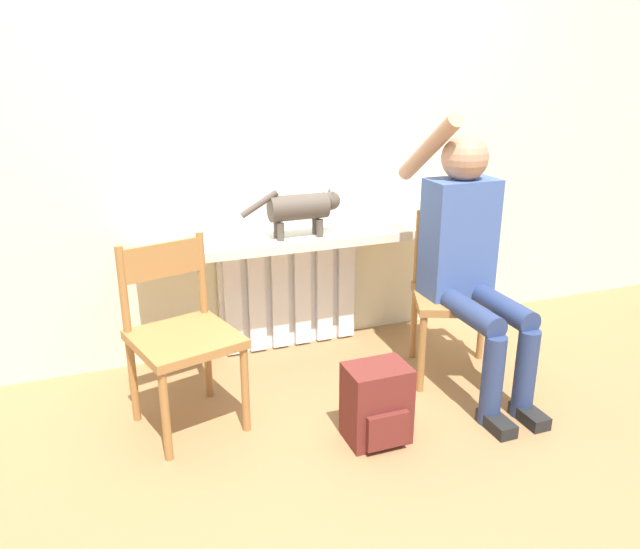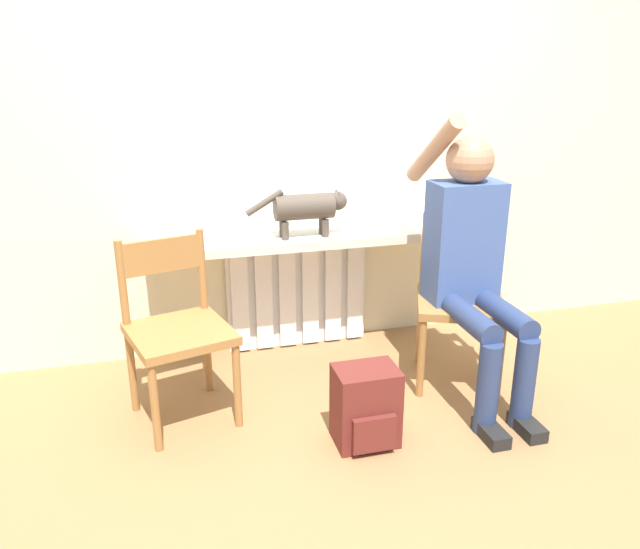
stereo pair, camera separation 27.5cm
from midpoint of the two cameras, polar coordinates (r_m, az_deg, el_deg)
ground_plane at (r=2.74m, az=2.07°, el=-16.24°), size 12.00×12.00×0.00m
wall_with_window at (r=3.40m, az=-5.92°, el=15.14°), size 7.00×0.06×2.70m
radiator at (r=3.55m, az=-5.03°, el=-1.66°), size 0.80×0.08×0.65m
windowsill at (r=3.33m, az=-4.63°, el=3.25°), size 1.66×0.34×0.05m
window_glass at (r=3.39m, az=-5.65°, el=11.88°), size 1.59×0.01×0.92m
chair_left at (r=2.84m, az=-15.34°, el=-5.21°), size 0.52×0.52×0.84m
chair_right at (r=3.25m, az=9.93°, el=-1.68°), size 0.55×0.55×0.84m
person at (r=3.07m, az=11.02°, el=2.05°), size 0.36×1.03×1.36m
cat at (r=3.24m, az=-4.12°, el=6.09°), size 0.54×0.13×0.26m
backpack at (r=2.75m, az=2.33°, el=-11.84°), size 0.27×0.23×0.35m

